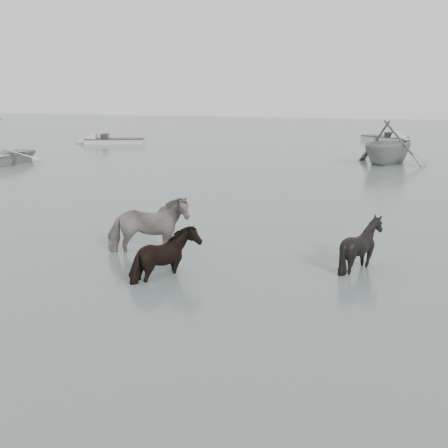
{
  "coord_description": "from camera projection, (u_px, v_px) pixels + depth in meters",
  "views": [
    {
      "loc": [
        4.05,
        -11.35,
        4.05
      ],
      "look_at": [
        0.35,
        0.7,
        1.0
      ],
      "focal_mm": 45.0,
      "sensor_mm": 36.0,
      "label": 1
    }
  ],
  "objects": [
    {
      "name": "pony_pinto",
      "position": [
        148.0,
        219.0,
        14.06
      ],
      "size": [
        2.24,
        1.74,
        1.72
      ],
      "primitive_type": "imported",
      "rotation": [
        0.0,
        0.0,
        2.03
      ],
      "color": "black",
      "rests_on": "ground"
    },
    {
      "name": "skiff_outer",
      "position": [
        115.0,
        139.0,
        42.43
      ],
      "size": [
        6.26,
        3.59,
        0.75
      ],
      "primitive_type": null,
      "rotation": [
        0.0,
        0.0,
        3.49
      ],
      "color": "#B9B9B4",
      "rests_on": "ground"
    },
    {
      "name": "ground",
      "position": [
        200.0,
        273.0,
        12.66
      ],
      "size": [
        140.0,
        140.0,
        0.0
      ],
      "primitive_type": "plane",
      "color": "slate",
      "rests_on": "ground"
    },
    {
      "name": "rowboat_trail",
      "position": [
        389.0,
        141.0,
        30.79
      ],
      "size": [
        5.89,
        6.16,
        2.51
      ],
      "primitive_type": "imported",
      "rotation": [
        0.0,
        0.0,
        2.64
      ],
      "color": "gray",
      "rests_on": "ground"
    },
    {
      "name": "skiff_mid",
      "position": [
        385.0,
        136.0,
        44.5
      ],
      "size": [
        4.92,
        4.25,
        0.75
      ],
      "primitive_type": null,
      "rotation": [
        0.0,
        0.0,
        -0.64
      ],
      "color": "#AAADAA",
      "rests_on": "ground"
    },
    {
      "name": "pony_black",
      "position": [
        362.0,
        238.0,
        12.85
      ],
      "size": [
        1.63,
        1.54,
        1.44
      ],
      "primitive_type": "imported",
      "rotation": [
        0.0,
        0.0,
        1.91
      ],
      "color": "black",
      "rests_on": "ground"
    },
    {
      "name": "pony_dark",
      "position": [
        166.0,
        246.0,
        12.18
      ],
      "size": [
        1.23,
        1.43,
        1.42
      ],
      "primitive_type": "imported",
      "rotation": [
        0.0,
        0.0,
        1.56
      ],
      "color": "black",
      "rests_on": "ground"
    }
  ]
}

